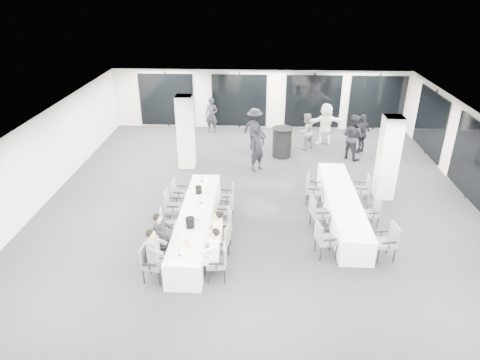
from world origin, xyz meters
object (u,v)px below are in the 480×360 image
object	(u,v)px
banquet_table_side	(342,207)
chair_main_left_far	(178,191)
chair_main_left_mid	(166,222)
chair_side_left_near	(323,237)
chair_main_right_second	(222,241)
chair_side_left_far	(312,188)
chair_main_right_far	(229,196)
standing_guest_b	(306,129)
standing_guest_f	(326,121)
chair_side_right_far	(363,188)
standing_guest_g	(212,113)
chair_side_right_near	(388,239)
chair_main_right_fourth	(227,208)
chair_side_left_mid	(317,211)
standing_guest_h	(353,134)
chair_main_left_near	(150,261)
chair_main_right_mid	(225,224)
chair_side_right_mid	(373,211)
standing_guest_a	(258,145)
standing_guest_e	(388,139)
ice_bucket_far	(199,190)
standing_guest_c	(255,126)
chair_main_left_fourth	(171,205)
chair_main_right_near	(219,260)
chair_main_left_second	(157,246)
ice_bucket_near	(190,223)
standing_guest_d	(362,131)
banquet_table_main	(196,224)
cocktail_table	(282,142)

from	to	relation	value
banquet_table_side	chair_main_left_far	world-z (taller)	chair_main_left_far
chair_main_left_mid	chair_side_left_near	bearing A→B (deg)	74.18
chair_main_right_second	chair_side_left_far	distance (m)	4.14
chair_main_left_far	chair_main_right_far	world-z (taller)	chair_main_left_far
standing_guest_b	chair_main_right_far	bearing A→B (deg)	26.88
chair_main_left_mid	standing_guest_f	world-z (taller)	standing_guest_f
chair_side_right_far	standing_guest_g	bearing A→B (deg)	45.52
chair_side_right_near	standing_guest_g	distance (m)	11.29
standing_guest_f	standing_guest_b	bearing A→B (deg)	26.87
chair_main_right_fourth	standing_guest_g	world-z (taller)	standing_guest_g
chair_side_left_mid	standing_guest_h	bearing A→B (deg)	150.72
chair_main_left_near	chair_side_left_near	size ratio (longest dim) A/B	0.96
chair_main_right_mid	chair_side_right_mid	world-z (taller)	chair_main_right_mid
chair_side_left_far	standing_guest_a	bearing A→B (deg)	-133.49
standing_guest_e	ice_bucket_far	xyz separation A→B (m)	(-6.84, -4.37, -0.16)
chair_side_left_far	chair_side_right_far	bearing A→B (deg)	105.95
chair_side_left_near	standing_guest_c	distance (m)	7.99
chair_main_left_fourth	chair_main_right_fourth	xyz separation A→B (m)	(1.67, -0.04, -0.03)
chair_main_right_fourth	standing_guest_h	size ratio (longest dim) A/B	0.46
chair_main_right_near	standing_guest_b	world-z (taller)	standing_guest_b
chair_main_left_mid	standing_guest_b	xyz separation A→B (m)	(4.55, 7.17, 0.37)
chair_main_right_fourth	chair_side_right_near	xyz separation A→B (m)	(4.32, -1.53, 0.03)
chair_main_right_fourth	ice_bucket_far	world-z (taller)	ice_bucket_far
ice_bucket_far	chair_main_right_mid	bearing A→B (deg)	-57.75
chair_main_left_second	chair_main_left_mid	distance (m)	1.11
chair_side_right_near	ice_bucket_near	size ratio (longest dim) A/B	3.67
chair_main_right_second	chair_side_right_near	xyz separation A→B (m)	(4.32, 0.26, 0.01)
chair_main_left_mid	chair_side_right_far	distance (m)	6.43
standing_guest_c	chair_side_right_far	bearing A→B (deg)	164.69
chair_main_left_fourth	chair_side_right_far	size ratio (longest dim) A/B	1.05
standing_guest_a	standing_guest_d	world-z (taller)	standing_guest_a
chair_side_right_mid	chair_main_right_far	bearing A→B (deg)	68.11
chair_main_right_mid	standing_guest_d	distance (m)	8.65
chair_main_left_fourth	chair_main_right_fourth	bearing A→B (deg)	88.33
chair_main_right_second	standing_guest_d	xyz separation A→B (m)	(5.17, 7.78, 0.37)
chair_main_right_second	chair_main_right_mid	distance (m)	0.85
chair_main_left_fourth	standing_guest_g	distance (m)	8.21
chair_main_right_far	standing_guest_c	bearing A→B (deg)	-14.01
banquet_table_main	chair_side_right_near	world-z (taller)	chair_side_right_near
chair_main_left_second	chair_main_left_far	xyz separation A→B (m)	(-0.00, 3.01, 0.02)
chair_main_right_far	standing_guest_e	world-z (taller)	standing_guest_e
chair_main_left_second	chair_main_right_mid	size ratio (longest dim) A/B	0.88
chair_main_left_second	standing_guest_d	distance (m)	10.50
chair_main_right_fourth	standing_guest_f	bearing A→B (deg)	-22.66
chair_main_right_mid	standing_guest_f	distance (m)	8.77
standing_guest_g	chair_side_left_far	bearing A→B (deg)	-45.27
standing_guest_b	chair_main_left_near	bearing A→B (deg)	27.93
banquet_table_side	cocktail_table	world-z (taller)	cocktail_table
standing_guest_e	ice_bucket_near	xyz separation A→B (m)	(-6.80, -6.31, -0.14)
chair_side_left_near	chair_main_right_mid	bearing A→B (deg)	-114.89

